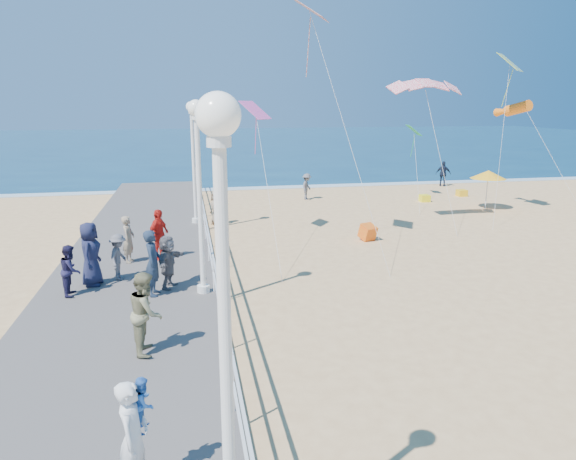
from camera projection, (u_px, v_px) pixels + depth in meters
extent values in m
plane|color=#E6B778|center=(381.00, 292.00, 15.70)|extent=(160.00, 160.00, 0.00)
cube|color=navy|center=(223.00, 142.00, 77.62)|extent=(160.00, 90.00, 0.05)
cube|color=white|center=(271.00, 188.00, 35.23)|extent=(160.00, 1.20, 0.04)
cube|color=#655F5B|center=(126.00, 304.00, 14.24)|extent=(5.00, 44.00, 0.40)
cube|color=white|center=(213.00, 256.00, 14.41)|extent=(0.05, 42.00, 0.06)
cube|color=white|center=(214.00, 273.00, 14.52)|extent=(0.05, 42.00, 0.04)
cylinder|color=white|center=(226.00, 370.00, 5.44)|extent=(0.14, 0.14, 4.70)
sphere|color=white|center=(218.00, 115.00, 4.81)|extent=(0.44, 0.44, 0.44)
cylinder|color=white|center=(203.00, 289.00, 14.58)|extent=(0.36, 0.36, 0.20)
cylinder|color=white|center=(200.00, 208.00, 14.01)|extent=(0.14, 0.14, 4.70)
sphere|color=white|center=(196.00, 108.00, 13.38)|extent=(0.44, 0.44, 0.44)
cylinder|color=white|center=(196.00, 220.00, 23.15)|extent=(0.36, 0.36, 0.20)
cylinder|color=white|center=(194.00, 168.00, 22.59)|extent=(0.14, 0.14, 4.70)
sphere|color=white|center=(191.00, 107.00, 21.96)|extent=(0.44, 0.44, 0.44)
imported|color=white|center=(133.00, 438.00, 6.90)|extent=(0.51, 0.67, 1.66)
imported|color=#387AD3|center=(144.00, 403.00, 6.98)|extent=(0.37, 0.43, 0.78)
imported|color=#1B293C|center=(153.00, 263.00, 14.18)|extent=(0.52, 0.72, 1.86)
imported|color=gray|center=(146.00, 312.00, 10.90)|extent=(0.69, 0.88, 1.79)
imported|color=#5D5B61|center=(119.00, 257.00, 15.50)|extent=(0.71, 1.01, 1.42)
imported|color=red|center=(159.00, 235.00, 17.47)|extent=(0.92, 1.09, 1.75)
imported|color=#1B1E3B|center=(90.00, 254.00, 14.96)|extent=(0.72, 1.00, 1.90)
imported|color=#5C5B60|center=(168.00, 262.00, 14.78)|extent=(0.97, 1.52, 1.56)
imported|color=gray|center=(129.00, 239.00, 17.20)|extent=(0.48, 0.64, 1.59)
imported|color=#1E1B3C|center=(71.00, 270.00, 14.25)|extent=(0.56, 0.71, 1.44)
imported|color=#5B5B60|center=(307.00, 187.00, 30.78)|extent=(1.03, 1.18, 1.58)
imported|color=#172034|center=(443.00, 174.00, 35.83)|extent=(1.10, 0.86, 1.74)
imported|color=gray|center=(216.00, 208.00, 24.36)|extent=(0.79, 0.92, 1.60)
cube|color=red|center=(368.00, 234.00, 21.59)|extent=(0.76, 0.85, 0.74)
cylinder|color=white|center=(487.00, 193.00, 27.89)|extent=(0.05, 0.05, 1.80)
cone|color=#FFAB1A|center=(488.00, 174.00, 27.65)|extent=(1.90, 1.90, 0.45)
cube|color=yellow|center=(462.00, 193.00, 32.08)|extent=(0.55, 0.55, 0.40)
cube|color=yellow|center=(424.00, 198.00, 30.29)|extent=(0.55, 0.55, 0.40)
cylinder|color=orange|center=(518.00, 108.00, 26.04)|extent=(0.98, 2.50, 1.04)
cube|color=#E353B0|center=(255.00, 110.00, 21.02)|extent=(1.44, 1.50, 0.74)
cube|color=blue|center=(510.00, 62.00, 24.57)|extent=(1.68, 1.67, 0.88)
cube|color=green|center=(414.00, 130.00, 30.68)|extent=(0.99, 1.16, 0.64)
cube|color=red|center=(309.00, 9.00, 18.15)|extent=(1.77, 1.87, 0.80)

